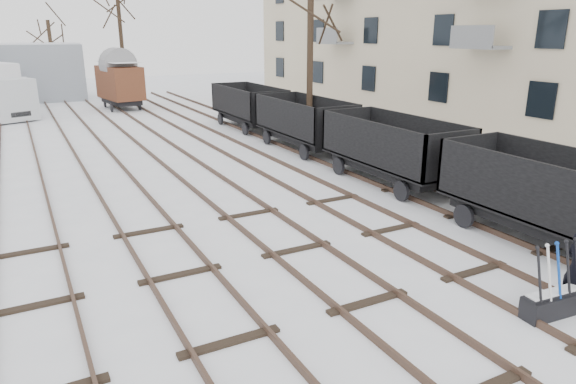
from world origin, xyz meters
name	(u,v)px	position (x,y,z in m)	size (l,w,h in m)	color
ground	(368,303)	(0.00, 0.00, 0.00)	(120.00, 120.00, 0.00)	white
tracks	(176,160)	(0.00, 13.67, 0.07)	(13.90, 52.00, 0.16)	black
shed_right	(35,72)	(-4.00, 40.00, 2.25)	(7.00, 6.00, 4.50)	#8F95A1
ground_frame	(552,302)	(2.88, -2.03, 0.28)	(1.33, 0.52, 1.49)	black
worker	(576,269)	(3.63, -1.93, 0.78)	(0.57, 0.38, 1.57)	black
freight_wagon_a	(551,210)	(6.00, 0.37, 0.91)	(2.32, 5.80, 2.37)	black
freight_wagon_b	(392,159)	(6.00, 6.77, 0.91)	(2.32, 5.80, 2.37)	black
freight_wagon_c	(304,130)	(6.00, 13.17, 0.91)	(2.32, 5.80, 2.37)	black
freight_wagon_d	(249,112)	(6.00, 19.57, 0.91)	(2.32, 5.80, 2.37)	black
box_van_wagon	(120,82)	(1.04, 31.12, 1.93)	(2.93, 4.65, 3.32)	black
panel_van	(5,95)	(-6.34, 33.68, 1.13)	(3.24, 5.29, 2.17)	silver
tree_near	(310,60)	(6.85, 14.18, 4.01)	(0.30, 0.30, 8.02)	black
tree_far_left	(53,60)	(-2.50, 40.64, 3.14)	(0.30, 0.30, 6.27)	black
tree_far_right	(122,51)	(2.16, 35.04, 3.91)	(0.30, 0.30, 7.81)	black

